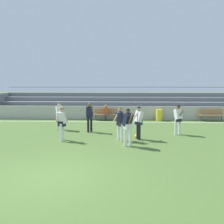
{
  "coord_description": "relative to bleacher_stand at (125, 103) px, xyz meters",
  "views": [
    {
      "loc": [
        2.08,
        -6.79,
        2.79
      ],
      "look_at": [
        1.45,
        6.94,
        1.17
      ],
      "focal_mm": 37.87,
      "sensor_mm": 36.0,
      "label": 1
    }
  ],
  "objects": [
    {
      "name": "ground_plane",
      "position": [
        -2.27,
        -14.49,
        -1.07
      ],
      "size": [
        160.0,
        160.0,
        0.0
      ],
      "primitive_type": "plane",
      "color": "#4C6B30"
    },
    {
      "name": "sideline_wall",
      "position": [
        -2.27,
        -2.73,
        -0.54
      ],
      "size": [
        48.0,
        0.16,
        1.06
      ],
      "primitive_type": "cube",
      "color": "#BCB7AD",
      "rests_on": "ground"
    },
    {
      "name": "soccer_ball",
      "position": [
        0.53,
        -9.26,
        -0.96
      ],
      "size": [
        0.22,
        0.22,
        0.22
      ],
      "primitive_type": "sphere",
      "color": "yellow",
      "rests_on": "ground"
    },
    {
      "name": "bench_far_left",
      "position": [
        -1.51,
        -3.14,
        -0.53
      ],
      "size": [
        1.8,
        0.4,
        0.9
      ],
      "color": "#99754C",
      "rests_on": "ground"
    },
    {
      "name": "player_dark_pressing_high",
      "position": [
        -2.12,
        -7.73,
        -0.05
      ],
      "size": [
        0.44,
        0.53,
        1.71
      ],
      "color": "black",
      "rests_on": "ground"
    },
    {
      "name": "spectator_seated",
      "position": [
        -1.51,
        -3.25,
        -0.37
      ],
      "size": [
        0.36,
        0.42,
        1.21
      ],
      "color": "#2D2D38",
      "rests_on": "ground"
    },
    {
      "name": "player_white_trailing_run",
      "position": [
        -3.2,
        -9.91,
        -0.09
      ],
      "size": [
        0.61,
        0.44,
        1.65
      ],
      "color": "white",
      "rests_on": "ground"
    },
    {
      "name": "player_dark_overlapping",
      "position": [
        -0.32,
        -9.75,
        -0.08
      ],
      "size": [
        0.7,
        0.52,
        1.67
      ],
      "color": "white",
      "rests_on": "ground"
    },
    {
      "name": "field_line_sideline",
      "position": [
        -2.27,
        -3.98,
        -1.07
      ],
      "size": [
        44.0,
        0.12,
        0.01
      ],
      "primitive_type": "cube",
      "color": "white",
      "rests_on": "ground"
    },
    {
      "name": "player_white_on_ball",
      "position": [
        2.86,
        -8.22,
        -0.09
      ],
      "size": [
        0.51,
        0.68,
        1.66
      ],
      "color": "white",
      "rests_on": "ground"
    },
    {
      "name": "bleacher_stand",
      "position": [
        0.0,
        0.0,
        0.0
      ],
      "size": [
        22.99,
        3.62,
        2.53
      ],
      "color": "#B2B2B7",
      "rests_on": "ground"
    },
    {
      "name": "player_white_wide_right",
      "position": [
        0.61,
        -9.47,
        -0.07
      ],
      "size": [
        0.7,
        0.52,
        1.68
      ],
      "color": "black",
      "rests_on": "ground"
    },
    {
      "name": "player_dark_wide_left",
      "position": [
        0.04,
        -10.81,
        -0.05
      ],
      "size": [
        0.53,
        0.6,
        1.71
      ],
      "color": "white",
      "rests_on": "ground"
    },
    {
      "name": "trash_bin",
      "position": [
        2.6,
        -3.14,
        -0.65
      ],
      "size": [
        0.51,
        0.51,
        0.85
      ],
      "primitive_type": "cylinder",
      "color": "yellow",
      "rests_on": "ground"
    },
    {
      "name": "bench_far_right",
      "position": [
        6.53,
        -3.14,
        -0.53
      ],
      "size": [
        1.8,
        0.4,
        0.9
      ],
      "color": "#99754C",
      "rests_on": "ground"
    },
    {
      "name": "player_white_challenging",
      "position": [
        -4.06,
        -7.11,
        -0.05
      ],
      "size": [
        0.51,
        0.61,
        1.7
      ],
      "color": "white",
      "rests_on": "ground"
    }
  ]
}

